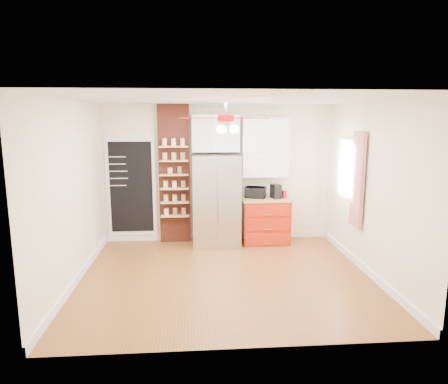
{
  "coord_description": "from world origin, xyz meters",
  "views": [
    {
      "loc": [
        -0.48,
        -5.87,
        2.42
      ],
      "look_at": [
        0.04,
        0.9,
        1.17
      ],
      "focal_mm": 32.0,
      "sensor_mm": 36.0,
      "label": 1
    }
  ],
  "objects": [
    {
      "name": "toaster_oven",
      "position": [
        0.72,
        1.71,
        1.01
      ],
      "size": [
        0.45,
        0.38,
        0.21
      ],
      "primitive_type": "imported",
      "rotation": [
        0.0,
        0.0,
        -0.34
      ],
      "color": "black",
      "rests_on": "red_cabinet"
    },
    {
      "name": "chalkboard",
      "position": [
        -1.7,
        1.96,
        1.1
      ],
      "size": [
        0.95,
        0.05,
        1.95
      ],
      "color": "white",
      "rests_on": "wall_back"
    },
    {
      "name": "wall_front",
      "position": [
        0.0,
        -2.0,
        1.35
      ],
      "size": [
        4.5,
        0.02,
        2.7
      ],
      "primitive_type": "cube",
      "color": "#F4ECC5",
      "rests_on": "floor"
    },
    {
      "name": "upper_glass_cabinet",
      "position": [
        -0.05,
        1.82,
        2.15
      ],
      "size": [
        0.9,
        0.35,
        0.7
      ],
      "primitive_type": "cube",
      "color": "white",
      "rests_on": "wall_back"
    },
    {
      "name": "canister_left",
      "position": [
        1.28,
        1.6,
        0.98
      ],
      "size": [
        0.1,
        0.1,
        0.15
      ],
      "primitive_type": "cylinder",
      "rotation": [
        0.0,
        0.0,
        0.12
      ],
      "color": "#B70A19",
      "rests_on": "red_cabinet"
    },
    {
      "name": "window",
      "position": [
        2.23,
        0.9,
        1.55
      ],
      "size": [
        0.04,
        0.75,
        1.05
      ],
      "primitive_type": "cube",
      "color": "white",
      "rests_on": "wall_right"
    },
    {
      "name": "red_cabinet",
      "position": [
        0.92,
        1.68,
        0.45
      ],
      "size": [
        0.94,
        0.64,
        0.9
      ],
      "color": "#AF200C",
      "rests_on": "floor"
    },
    {
      "name": "wall_right",
      "position": [
        2.25,
        0.0,
        1.35
      ],
      "size": [
        0.02,
        4.0,
        2.7
      ],
      "primitive_type": "cube",
      "color": "#F4ECC5",
      "rests_on": "floor"
    },
    {
      "name": "wall_back",
      "position": [
        0.0,
        2.0,
        1.35
      ],
      "size": [
        4.5,
        0.02,
        2.7
      ],
      "primitive_type": "cube",
      "color": "#F4ECC5",
      "rests_on": "floor"
    },
    {
      "name": "canister_right",
      "position": [
        1.29,
        1.74,
        0.96
      ],
      "size": [
        0.13,
        0.13,
        0.13
      ],
      "primitive_type": "cylinder",
      "rotation": [
        0.0,
        0.0,
        -0.24
      ],
      "color": "red",
      "rests_on": "red_cabinet"
    },
    {
      "name": "fridge",
      "position": [
        -0.05,
        1.63,
        0.88
      ],
      "size": [
        0.9,
        0.7,
        1.75
      ],
      "primitive_type": "cube",
      "color": "#ADAEB2",
      "rests_on": "floor"
    },
    {
      "name": "upper_shelf_unit",
      "position": [
        0.92,
        1.85,
        1.88
      ],
      "size": [
        0.9,
        0.3,
        1.15
      ],
      "primitive_type": "cube",
      "color": "white",
      "rests_on": "wall_back"
    },
    {
      "name": "ceiling",
      "position": [
        0.0,
        0.0,
        2.7
      ],
      "size": [
        4.5,
        4.5,
        0.0
      ],
      "primitive_type": "plane",
      "color": "white",
      "rests_on": "wall_back"
    },
    {
      "name": "coffee_maker",
      "position": [
        1.11,
        1.63,
        1.04
      ],
      "size": [
        0.2,
        0.25,
        0.27
      ],
      "primitive_type": "cube",
      "rotation": [
        0.0,
        0.0,
        0.28
      ],
      "color": "black",
      "rests_on": "red_cabinet"
    },
    {
      "name": "curtain",
      "position": [
        2.18,
        0.35,
        1.45
      ],
      "size": [
        0.06,
        0.4,
        1.55
      ],
      "primitive_type": "cube",
      "color": "red",
      "rests_on": "wall_right"
    },
    {
      "name": "brick_pillar",
      "position": [
        -0.85,
        1.92,
        1.35
      ],
      "size": [
        0.6,
        0.16,
        2.7
      ],
      "primitive_type": "cube",
      "color": "maroon",
      "rests_on": "floor"
    },
    {
      "name": "wall_left",
      "position": [
        -2.25,
        0.0,
        1.35
      ],
      "size": [
        0.02,
        4.0,
        2.7
      ],
      "primitive_type": "cube",
      "color": "#F4ECC5",
      "rests_on": "floor"
    },
    {
      "name": "ceiling_fan",
      "position": [
        0.0,
        0.0,
        2.42
      ],
      "size": [
        1.4,
        1.4,
        0.44
      ],
      "color": "silver",
      "rests_on": "ceiling"
    },
    {
      "name": "pantry_jar_oats",
      "position": [
        -0.93,
        1.8,
        1.43
      ],
      "size": [
        0.11,
        0.11,
        0.11
      ],
      "primitive_type": "cylinder",
      "rotation": [
        0.0,
        0.0,
        -0.19
      ],
      "color": "#C2B094",
      "rests_on": "brick_pillar"
    },
    {
      "name": "pantry_jar_beans",
      "position": [
        -0.74,
        1.79,
        1.44
      ],
      "size": [
        0.11,
        0.11,
        0.13
      ],
      "primitive_type": "cylinder",
      "rotation": [
        0.0,
        0.0,
        -0.24
      ],
      "color": "brown",
      "rests_on": "brick_pillar"
    },
    {
      "name": "floor",
      "position": [
        0.0,
        0.0,
        0.0
      ],
      "size": [
        4.5,
        4.5,
        0.0
      ],
      "primitive_type": "plane",
      "color": "brown",
      "rests_on": "ground"
    }
  ]
}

